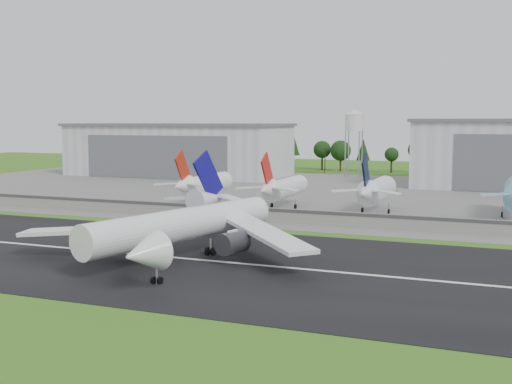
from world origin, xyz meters
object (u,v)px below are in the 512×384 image
at_px(parked_jet_red_a, 202,184).
at_px(parked_jet_navy, 375,191).
at_px(parked_jet_red_b, 282,188).
at_px(main_airliner, 182,232).

relative_size(parked_jet_red_a, parked_jet_navy, 1.00).
height_order(parked_jet_red_a, parked_jet_navy, parked_jet_navy).
bearing_deg(parked_jet_red_b, parked_jet_red_a, 179.96).
bearing_deg(parked_jet_navy, parked_jet_red_a, -179.98).
relative_size(main_airliner, parked_jet_navy, 1.86).
distance_m(parked_jet_red_a, parked_jet_navy, 50.43).
distance_m(main_airliner, parked_jet_red_a, 73.16).
xyz_separation_m(parked_jet_red_a, parked_jet_red_b, (24.67, -0.02, -0.11)).
bearing_deg(main_airliner, parked_jet_red_a, -50.69).
relative_size(main_airliner, parked_jet_red_b, 1.86).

